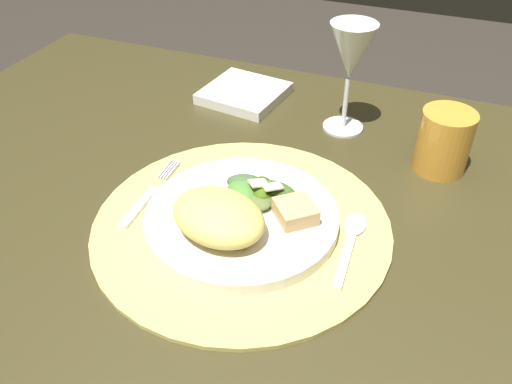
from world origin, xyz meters
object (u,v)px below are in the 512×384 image
Objects in this scene: dining_table at (268,299)px; dinner_plate at (242,218)px; wine_glass at (351,55)px; fork at (148,195)px; amber_tumbler at (444,141)px; spoon at (352,235)px; napkin at (244,93)px.

dinner_plate reaches higher than dining_table.
dinner_plate is at bearing -101.92° from wine_glass.
fork is at bearing -125.14° from wine_glass.
dining_table is 0.24m from fork.
wine_glass is 0.19m from amber_tumbler.
dinner_plate is (-0.03, -0.03, 0.17)m from dining_table.
spoon is at bearing 4.89° from fork.
napkin is (-0.16, 0.29, 0.17)m from dining_table.
dinner_plate is at bearing -68.04° from napkin.
dining_table is 0.34m from amber_tumbler.
dining_table is at bearing -97.34° from wine_glass.
napkin is at bearing 132.04° from spoon.
napkin is at bearing 164.40° from amber_tumbler.
napkin is at bearing 111.96° from dinner_plate.
napkin is at bearing 168.84° from wine_glass.
wine_glass reaches higher than dining_table.
wine_glass is 1.91× the size of amber_tumbler.
spoon is (0.11, -0.00, 0.17)m from dining_table.
dining_table is at bearing 178.63° from spoon.
amber_tumbler is (0.22, 0.23, 0.03)m from dinner_plate.
fork is at bearing -148.01° from amber_tumbler.
dining_table is at bearing -134.16° from amber_tumbler.
amber_tumbler reaches higher than fork.
fork is 1.12× the size of spoon.
wine_glass is at bearing 106.47° from spoon.
dinner_plate is 2.67× the size of amber_tumbler.
wine_glass is at bearing 54.86° from fork.
dining_table is 9.42× the size of spoon.
napkin is 0.36m from amber_tumbler.
amber_tumbler is at bearing 46.04° from dinner_plate.
amber_tumbler reaches higher than dinner_plate.
spoon is 0.40m from napkin.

